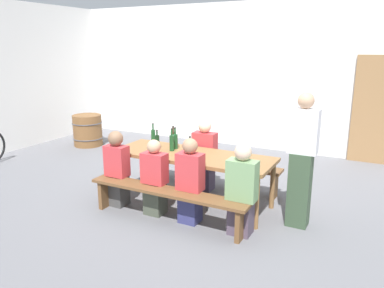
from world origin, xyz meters
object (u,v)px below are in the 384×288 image
Objects in this scene: seated_guest_near_1 at (155,179)px; seated_guest_near_2 at (190,183)px; wooden_door at (377,111)px; seated_guest_far_0 at (205,157)px; wine_bottle_5 at (175,141)px; seated_guest_near_3 at (242,192)px; bench_far at (212,166)px; tasting_table at (192,159)px; wine_bottle_2 at (153,135)px; wine_bottle_4 at (190,151)px; wine_bottle_3 at (173,138)px; seated_guest_near_0 at (117,170)px; standing_host at (301,163)px; wine_glass_1 at (190,146)px; wine_bottle_0 at (157,142)px; wine_glass_0 at (245,149)px; bench_near at (166,196)px; wine_bottle_1 at (172,143)px; wine_barrel at (88,130)px.

seated_guest_near_2 is (0.55, -0.00, 0.05)m from seated_guest_near_1.
wooden_door is 3.71m from seated_guest_far_0.
seated_guest_near_3 is at bearing -28.11° from wine_bottle_5.
tasting_table is at bearing -90.00° from bench_far.
seated_guest_near_1 is (0.61, -0.90, -0.36)m from wine_bottle_2.
wine_bottle_4 is at bearing -31.74° from wine_bottle_2.
seated_guest_near_1 is 0.55m from seated_guest_near_2.
seated_guest_near_0 reaches higher than wine_bottle_3.
standing_host is (1.82, 0.56, 0.34)m from seated_guest_near_1.
seated_guest_near_1 is (-0.28, -1.29, 0.14)m from bench_far.
wooden_door is 12.75× the size of wine_glass_1.
wine_bottle_2 is at bearing 64.12° from seated_guest_near_3.
wine_bottle_3 is 1.03m from seated_guest_near_0.
wine_bottle_0 reaches higher than wine_glass_0.
wine_bottle_2 is 0.28× the size of seated_guest_near_0.
wine_bottle_1 is (-0.35, 0.74, 0.51)m from bench_near.
seated_guest_near_0 is (-0.41, -0.89, -0.32)m from wine_bottle_3.
wine_barrel is (-5.96, -1.58, -0.69)m from wooden_door.
wooden_door is at bearing 141.02° from seated_guest_far_0.
wine_bottle_0 is at bearing 129.72° from bench_near.
wine_glass_1 is 1.10m from seated_guest_near_0.
wine_bottle_0 is 0.34m from wine_bottle_3.
wine_bottle_3 is at bearing -141.94° from bench_far.
tasting_table is at bearing -26.42° from wine_barrel.
wine_glass_1 is 0.68m from seated_guest_far_0.
seated_guest_near_3 reaches higher than tasting_table.
seated_guest_far_0 is 1.74m from standing_host.
wine_bottle_3 is at bearing 115.78° from bench_near.
bench_far is at bearing -16.88° from wine_barrel.
seated_guest_near_3 is (1.86, -0.90, -0.31)m from wine_bottle_2.
seated_guest_near_0 is at bearing 90.00° from seated_guest_near_1.
wooden_door is 0.93× the size of bench_near.
wine_bottle_5 is 3.79m from wine_barrel.
tasting_table is 7.95× the size of wine_bottle_0.
seated_guest_far_0 reaches higher than wine_bottle_2.
wine_glass_0 is (1.60, -0.09, -0.00)m from wine_bottle_2.
wine_bottle_3 is 1.89× the size of wine_glass_0.
seated_guest_near_3 is at bearing -19.75° from wine_bottle_0.
seated_guest_near_0 is at bearing 170.69° from bench_near.
wooden_door is 6.26× the size of wine_bottle_4.
wooden_door is 4.40m from wine_bottle_2.
standing_host is at bearing -101.44° from wooden_door.
wine_bottle_5 is at bearing 153.11° from wine_glass_1.
bench_near is 1.77m from standing_host.
bench_far is at bearing -25.05° from standing_host.
wine_bottle_1 is at bearing 66.10° from seated_guest_near_3.
wine_bottle_5 is at bearing -37.41° from seated_guest_near_0.
wine_bottle_4 reaches higher than wine_glass_0.
bench_far is at bearing 50.64° from wine_bottle_0.
wooden_door is at bearing 51.50° from wine_bottle_5.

